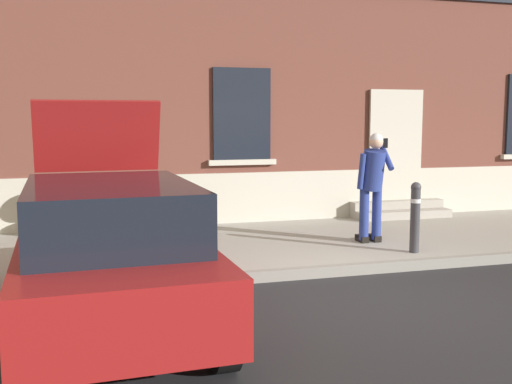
% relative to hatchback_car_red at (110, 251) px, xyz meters
% --- Properties ---
extents(ground_plane, '(80.00, 80.00, 0.00)m').
position_rel_hatchback_car_red_xyz_m(ground_plane, '(2.92, 0.30, -0.80)').
color(ground_plane, '#232326').
extents(sidewalk, '(24.00, 3.60, 0.15)m').
position_rel_hatchback_car_red_xyz_m(sidewalk, '(2.92, 3.10, -0.72)').
color(sidewalk, '#99968E').
rests_on(sidewalk, ground).
extents(curb_edge, '(24.00, 0.12, 0.15)m').
position_rel_hatchback_car_red_xyz_m(curb_edge, '(2.92, 1.24, -0.72)').
color(curb_edge, gray).
rests_on(curb_edge, ground).
extents(building_facade, '(24.00, 1.52, 7.50)m').
position_rel_hatchback_car_red_xyz_m(building_facade, '(2.93, 5.59, 2.93)').
color(building_facade, brown).
rests_on(building_facade, ground).
extents(entrance_stoop, '(1.98, 0.64, 0.32)m').
position_rel_hatchback_car_red_xyz_m(entrance_stoop, '(5.86, 4.63, -0.52)').
color(entrance_stoop, '#9E998E').
rests_on(entrance_stoop, sidewalk).
extents(hatchback_car_red, '(1.91, 4.13, 2.34)m').
position_rel_hatchback_car_red_xyz_m(hatchback_car_red, '(0.00, 0.00, 0.00)').
color(hatchback_car_red, maroon).
rests_on(hatchback_car_red, ground).
extents(bollard_near_person, '(0.15, 0.15, 1.04)m').
position_rel_hatchback_car_red_xyz_m(bollard_near_person, '(4.44, 1.65, -0.09)').
color(bollard_near_person, '#333338').
rests_on(bollard_near_person, sidewalk).
extents(person_on_phone, '(0.51, 0.51, 1.74)m').
position_rel_hatchback_car_red_xyz_m(person_on_phone, '(4.15, 2.46, 0.35)').
color(person_on_phone, navy).
rests_on(person_on_phone, sidewalk).
extents(planter_terracotta, '(0.44, 0.44, 0.86)m').
position_rel_hatchback_car_red_xyz_m(planter_terracotta, '(-0.84, 4.41, -0.19)').
color(planter_terracotta, '#B25B38').
rests_on(planter_terracotta, sidewalk).
extents(planter_olive, '(0.44, 0.44, 0.86)m').
position_rel_hatchback_car_red_xyz_m(planter_olive, '(1.31, 4.35, -0.19)').
color(planter_olive, '#606B38').
rests_on(planter_olive, sidewalk).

